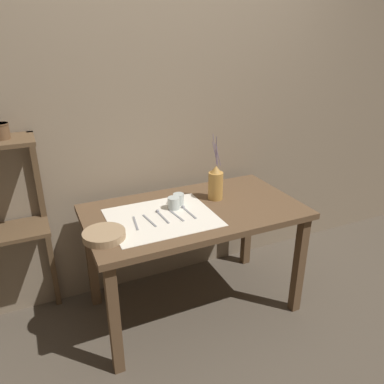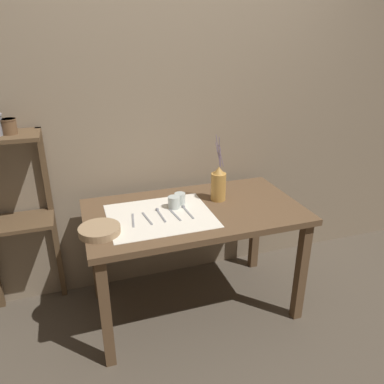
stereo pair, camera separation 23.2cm
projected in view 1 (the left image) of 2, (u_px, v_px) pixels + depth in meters
The scene contains 15 objects.
ground_plane at pixel (194, 305), 2.67m from camera, with size 12.00×12.00×0.00m, color brown.
stone_wall_back at pixel (165, 125), 2.62m from camera, with size 7.00×0.06×2.40m.
wooden_table at pixel (194, 222), 2.41m from camera, with size 1.37×0.77×0.76m.
wooden_shelf_unit at pixel (4, 205), 2.21m from camera, with size 0.46×0.28×1.26m.
linen_cloth at pixel (162, 217), 2.26m from camera, with size 0.63×0.52×0.00m.
pitcher_with_flowers at pixel (216, 184), 2.48m from camera, with size 0.10×0.10×0.44m.
wooden_bowl at pixel (104, 235), 2.03m from camera, with size 0.23×0.23×0.04m.
glass_tumbler_near at pixel (174, 203), 2.36m from camera, with size 0.08×0.08×0.08m.
glass_tumbler_far at pixel (179, 199), 2.42m from camera, with size 0.07×0.07×0.07m.
fork_outer at pixel (135, 223), 2.19m from camera, with size 0.04×0.17×0.00m.
fork_inner at pixel (149, 221), 2.22m from camera, with size 0.03×0.17×0.00m.
spoon_outer at pixel (159, 214), 2.30m from camera, with size 0.03×0.19×0.02m.
knife_center at pixel (176, 215), 2.28m from camera, with size 0.03×0.17×0.00m.
spoon_inner at pixel (185, 209), 2.36m from camera, with size 0.03×0.19×0.02m.
metal_pot_small at pixel (1, 131), 2.03m from camera, with size 0.09×0.09×0.09m.
Camera 1 is at (-0.90, -1.94, 1.79)m, focal length 35.00 mm.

